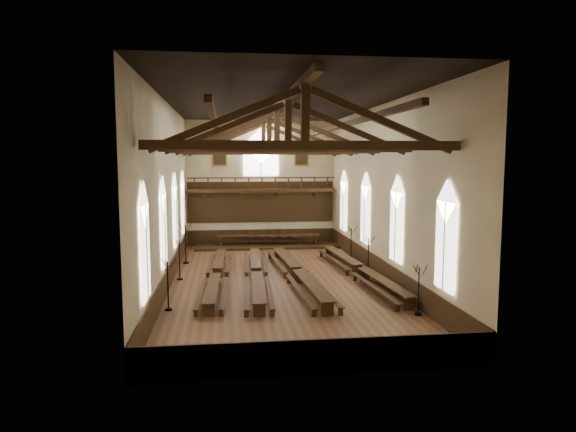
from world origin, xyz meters
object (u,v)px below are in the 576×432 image
object	(u,v)px
high_table	(268,236)
candelabrum_right_near	(418,300)
candelabrum_left_near	(168,295)
candelabrum_right_far	(351,250)
refectory_row_a	(217,273)
candelabrum_left_mid	(180,267)
dais	(268,246)
refectory_row_b	(257,273)
candelabrum_left_far	(186,251)
refectory_row_d	(360,269)
candelabrum_right_mid	(368,263)
refectory_row_c	(297,271)

from	to	relation	value
high_table	candelabrum_right_near	size ratio (longest dim) A/B	3.55
candelabrum_left_near	candelabrum_right_far	distance (m)	15.07
refectory_row_a	candelabrum_left_mid	world-z (taller)	candelabrum_left_mid
high_table	dais	bearing A→B (deg)	0.00
refectory_row_b	candelabrum_left_far	distance (m)	7.14
refectory_row_b	candelabrum_right_far	bearing A→B (deg)	37.21
refectory_row_a	refectory_row_b	distance (m)	2.27
refectory_row_a	refectory_row_d	bearing A→B (deg)	-0.19
candelabrum_right_near	dais	bearing A→B (deg)	105.35
high_table	candelabrum_right_far	bearing A→B (deg)	-50.94
high_table	candelabrum_right_mid	bearing A→B (deg)	-64.17
high_table	candelabrum_right_near	distance (m)	19.31
refectory_row_a	candelabrum_right_far	distance (m)	10.24
candelabrum_left_mid	candelabrum_left_far	xyz separation A→B (m)	(0.00, 4.66, 0.09)
refectory_row_c	candelabrum_left_mid	bearing A→B (deg)	171.09
refectory_row_d	candelabrum_right_mid	world-z (taller)	candelabrum_right_mid
high_table	candelabrum_right_far	distance (m)	8.11
refectory_row_d	candelabrum_left_near	size ratio (longest dim) A/B	5.82
refectory_row_b	candelabrum_right_far	distance (m)	8.45
candelabrum_right_near	candelabrum_right_far	size ratio (longest dim) A/B	0.95
refectory_row_a	refectory_row_c	xyz separation A→B (m)	(4.56, -0.29, 0.05)
candelabrum_left_mid	candelabrum_right_mid	world-z (taller)	candelabrum_left_mid
refectory_row_a	candelabrum_right_far	world-z (taller)	candelabrum_right_far
dais	candelabrum_right_far	world-z (taller)	candelabrum_right_far
candelabrum_left_mid	candelabrum_right_mid	xyz separation A→B (m)	(11.10, -0.12, -0.02)
refectory_row_d	dais	bearing A→B (deg)	111.67
candelabrum_right_near	refectory_row_c	bearing A→B (deg)	121.83
candelabrum_right_far	candelabrum_right_near	bearing A→B (deg)	-90.00
refectory_row_a	candelabrum_right_mid	size ratio (longest dim) A/B	5.76
refectory_row_c	candelabrum_right_mid	distance (m)	4.53
refectory_row_c	candelabrum_right_far	xyz separation A→B (m)	(4.43, 5.19, 0.20)
refectory_row_d	candelabrum_right_mid	size ratio (longest dim) A/B	5.94
candelabrum_left_mid	refectory_row_a	bearing A→B (deg)	-19.73
refectory_row_d	candelabrum_right_near	bearing A→B (deg)	-84.97
high_table	candelabrum_right_far	world-z (taller)	candelabrum_right_far
refectory_row_b	candelabrum_right_near	xyz separation A→B (m)	(6.73, -7.21, 0.19)
high_table	candelabrum_right_mid	distance (m)	11.74
candelabrum_left_near	candelabrum_right_near	xyz separation A→B (m)	(11.10, -2.12, -0.04)
refectory_row_d	candelabrum_left_near	bearing A→B (deg)	-153.25
refectory_row_b	refectory_row_c	world-z (taller)	refectory_row_c
candelabrum_left_near	candelabrum_right_far	xyz separation A→B (m)	(11.10, 10.19, -0.00)
refectory_row_a	dais	xyz separation A→B (m)	(3.87, 11.20, -0.38)
high_table	refectory_row_a	bearing A→B (deg)	-109.08
candelabrum_left_far	candelabrum_left_near	bearing A→B (deg)	-90.00
candelabrum_right_near	candelabrum_right_mid	bearing A→B (deg)	90.00
candelabrum_left_far	candelabrum_right_near	distance (m)	16.97
refectory_row_a	refectory_row_b	size ratio (longest dim) A/B	0.98
refectory_row_b	dais	xyz separation A→B (m)	(1.62, 11.41, -0.40)
refectory_row_a	candelabrum_left_near	distance (m)	5.71
candelabrum_right_near	candelabrum_right_far	xyz separation A→B (m)	(0.00, 12.32, 0.04)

